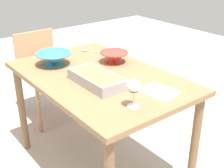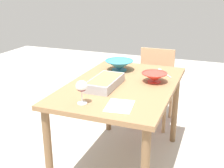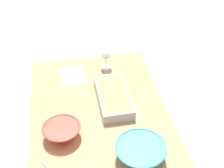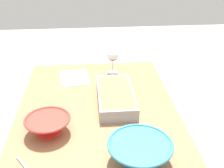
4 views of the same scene
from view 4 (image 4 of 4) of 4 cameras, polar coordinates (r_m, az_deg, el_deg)
The scene contains 6 objects.
dining_table at distance 1.49m, azimuth -2.75°, elevation -9.34°, with size 1.27×0.82×0.76m.
wine_glass at distance 1.81m, azimuth 0.12°, elevation 5.55°, with size 0.08×0.08×0.16m.
casserole_dish at distance 1.51m, azimuth 0.74°, elevation -2.39°, with size 0.39×0.19×0.07m.
mixing_bowl at distance 1.32m, azimuth -12.67°, elevation -7.93°, with size 0.21×0.21×0.08m.
small_bowl at distance 1.14m, azimuth 5.56°, elevation -13.29°, with size 0.26×0.26×0.10m.
napkin at distance 1.80m, azimuth -7.52°, elevation 1.31°, with size 0.22×0.17×0.00m, color white.
Camera 4 is at (-1.18, 0.03, 1.57)m, focal length 45.77 mm.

